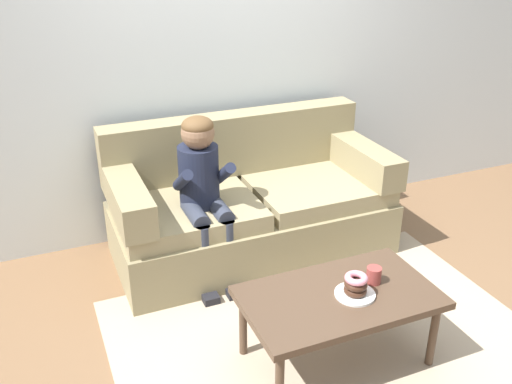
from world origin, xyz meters
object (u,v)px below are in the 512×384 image
Objects in this scene: donut at (355,290)px; mug at (374,275)px; person_child at (203,185)px; couch at (249,206)px; coffee_table at (339,301)px; toy_controller at (362,297)px.

donut is 0.17m from mug.
person_child is 12.24× the size of mug.
donut is (0.05, -1.32, 0.12)m from couch.
coffee_table is 0.11m from donut.
couch is 1.74× the size of person_child.
coffee_table is (-0.02, -1.28, 0.04)m from couch.
person_child is at bearing 119.90° from mug.
donut is 0.72m from toy_controller.
mug is 0.63m from toy_controller.
person_child is 4.87× the size of toy_controller.
donut reaches higher than coffee_table.
couch is 1.28m from mug.
mug is (0.22, 0.02, 0.09)m from coffee_table.
couch is at bearing 27.33° from person_child.
donut is at bearing -157.54° from mug.
coffee_table reaches higher than toy_controller.
couch reaches higher than donut.
mug is at bearing -80.83° from couch.
mug is at bearing -60.10° from person_child.
couch is at bearing 99.17° from mug.
coffee_table is 1.17m from person_child.
person_child is at bearing 112.05° from donut.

